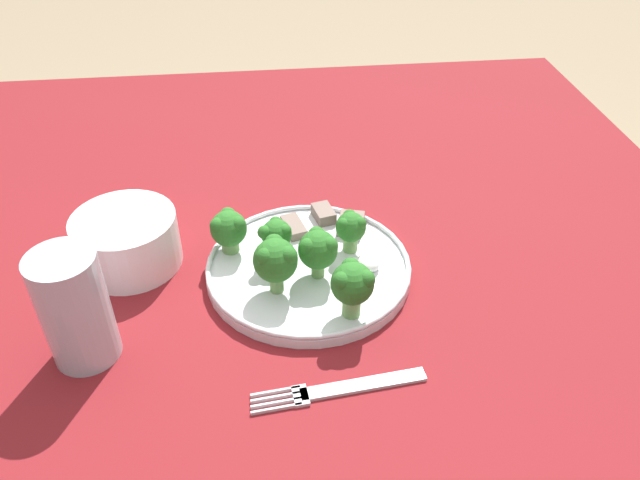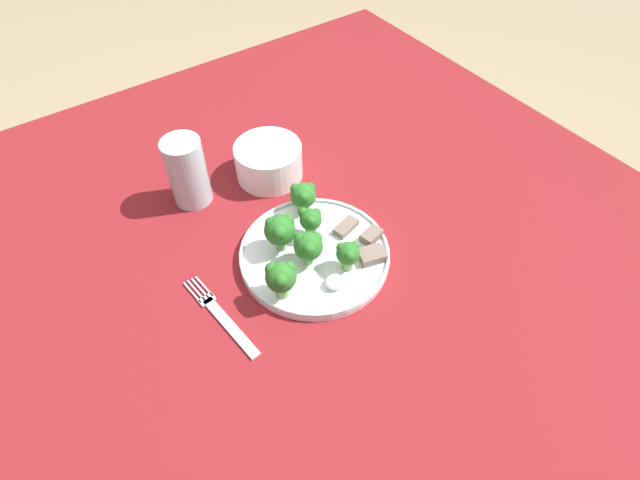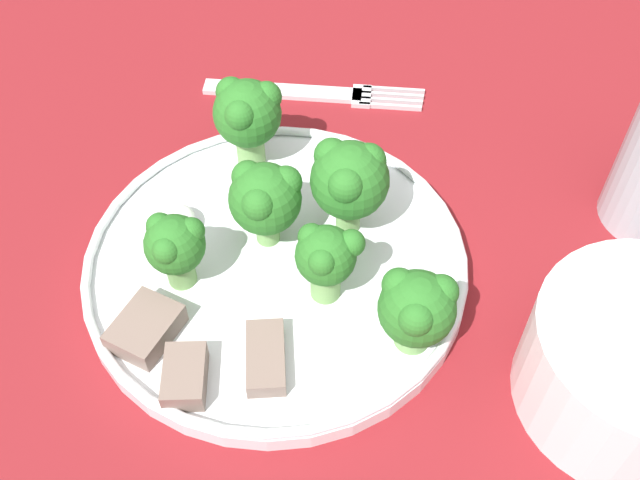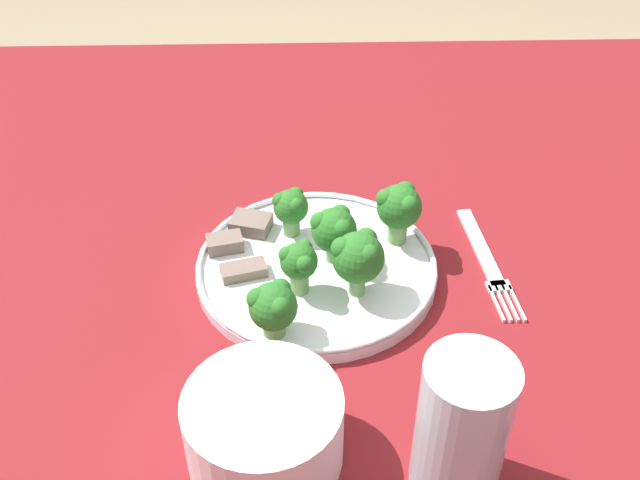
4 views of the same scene
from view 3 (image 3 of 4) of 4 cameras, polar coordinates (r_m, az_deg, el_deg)
The scene contains 14 objects.
table at distance 0.56m, azimuth 2.98°, elevation -4.22°, with size 1.33×1.19×0.70m.
dinner_plate at distance 0.47m, azimuth -3.36°, elevation -1.85°, with size 0.24×0.24×0.02m.
fork at distance 0.60m, azimuth -0.64°, elevation 11.12°, with size 0.04×0.17×0.00m.
cream_bowl at distance 0.44m, azimuth 22.97°, elevation -8.91°, with size 0.12×0.12×0.07m.
broccoli_floret_near_rim_left at distance 0.41m, azimuth 7.40°, elevation -5.16°, with size 0.04×0.04×0.05m.
broccoli_floret_center_left at distance 0.46m, azimuth 2.28°, elevation 4.67°, with size 0.05×0.05×0.07m.
broccoli_floret_back_left at distance 0.45m, azimuth -4.21°, elevation 3.23°, with size 0.05×0.05×0.06m.
broccoli_floret_front_left at distance 0.50m, azimuth -5.56°, elevation 9.56°, with size 0.05×0.05×0.07m.
broccoli_floret_center_back at distance 0.43m, azimuth 0.44°, elevation -1.31°, with size 0.04×0.04×0.05m.
broccoli_floret_mid_cluster at distance 0.44m, azimuth -11.00°, elevation -0.40°, with size 0.04×0.04×0.05m.
meat_slice_front_slice at distance 0.43m, azimuth -4.16°, elevation -8.92°, with size 0.05×0.03×0.01m.
meat_slice_middle_slice at distance 0.42m, azimuth -10.26°, elevation -10.19°, with size 0.04×0.03×0.01m.
meat_slice_rear_slice at distance 0.44m, azimuth -13.15°, elevation -6.56°, with size 0.05×0.04×0.01m.
sauce_dollop at distance 0.49m, azimuth -11.04°, elevation 1.31°, with size 0.03×0.03×0.02m.
Camera 3 is at (0.32, 0.04, 1.09)m, focal length 42.00 mm.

